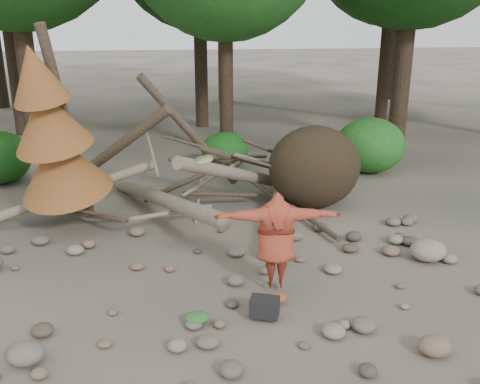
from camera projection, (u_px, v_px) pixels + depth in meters
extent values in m
plane|color=#514C44|center=(224.00, 304.00, 8.70)|extent=(120.00, 120.00, 0.00)
ellipsoid|color=#332619|center=(314.00, 167.00, 12.73)|extent=(2.20, 1.87, 1.98)
cylinder|color=gray|center=(163.00, 199.00, 11.88)|extent=(2.61, 5.11, 1.08)
cylinder|color=gray|center=(240.00, 175.00, 12.45)|extent=(3.18, 3.71, 1.90)
cylinder|color=brown|center=(109.00, 154.00, 12.30)|extent=(3.08, 1.91, 2.49)
cylinder|color=gray|center=(279.00, 206.00, 12.06)|extent=(1.13, 4.98, 0.43)
cylinder|color=brown|center=(191.00, 133.00, 12.59)|extent=(2.39, 1.03, 2.89)
cylinder|color=gray|center=(72.00, 192.00, 11.87)|extent=(3.71, 0.86, 1.20)
cylinder|color=#4C3F30|center=(93.00, 216.00, 11.59)|extent=(1.52, 1.70, 0.49)
cylinder|color=gray|center=(214.00, 177.00, 12.60)|extent=(1.57, 0.85, 0.69)
cylinder|color=#4C3F30|center=(277.00, 153.00, 13.13)|extent=(1.92, 1.25, 1.10)
cylinder|color=gray|center=(152.00, 152.00, 12.02)|extent=(0.37, 1.42, 0.85)
cylinder|color=#4C3F30|center=(308.00, 217.00, 11.92)|extent=(0.79, 2.54, 0.12)
cylinder|color=gray|center=(172.00, 213.00, 11.37)|extent=(1.78, 1.11, 0.29)
cylinder|color=#4C3F30|center=(68.00, 127.00, 11.21)|extent=(0.67, 1.13, 4.35)
cone|color=brown|center=(61.00, 164.00, 11.13)|extent=(2.06, 2.13, 1.86)
cone|color=brown|center=(48.00, 118.00, 10.60)|extent=(1.71, 1.78, 1.65)
cone|color=brown|center=(35.00, 73.00, 10.12)|extent=(1.23, 1.30, 1.41)
cylinder|color=#38281C|center=(20.00, 12.00, 15.58)|extent=(0.56, 0.56, 8.96)
cylinder|color=#38281C|center=(226.00, 44.00, 16.31)|extent=(0.44, 0.44, 7.14)
cylinder|color=#38281C|center=(409.00, 4.00, 17.21)|extent=(0.60, 0.60, 9.45)
cylinder|color=#38281C|center=(8.00, 32.00, 19.38)|extent=(0.42, 0.42, 7.56)
cylinder|color=#38281C|center=(200.00, 18.00, 20.72)|extent=(0.52, 0.52, 8.54)
cylinder|color=#38281C|center=(389.00, 23.00, 21.30)|extent=(0.50, 0.50, 8.12)
cylinder|color=#38281C|center=(223.00, 14.00, 26.78)|extent=(0.54, 0.54, 8.75)
cylinder|color=#38281C|center=(397.00, 23.00, 27.53)|extent=(0.46, 0.46, 7.84)
ellipsoid|color=#1F601B|center=(225.00, 151.00, 15.94)|extent=(1.40, 1.40, 1.12)
ellipsoid|color=#287123|center=(370.00, 145.00, 15.61)|extent=(2.00, 2.00, 1.60)
imported|color=#A03924|center=(276.00, 240.00, 8.87)|extent=(2.11, 0.73, 1.68)
cylinder|color=#8B8658|center=(203.00, 160.00, 7.96)|extent=(0.38, 0.39, 0.13)
cube|color=black|center=(265.00, 310.00, 8.24)|extent=(0.51, 0.42, 0.29)
ellipsoid|color=#2B6B2C|center=(197.00, 320.00, 8.11)|extent=(0.37, 0.31, 0.14)
ellipsoid|color=#A5531C|center=(276.00, 300.00, 8.68)|extent=(0.34, 0.28, 0.12)
ellipsoid|color=slate|center=(26.00, 354.00, 7.19)|extent=(0.50, 0.45, 0.30)
ellipsoid|color=#826351|center=(435.00, 346.00, 7.38)|extent=(0.46, 0.41, 0.28)
ellipsoid|color=gray|center=(428.00, 250.00, 10.16)|extent=(0.68, 0.61, 0.41)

